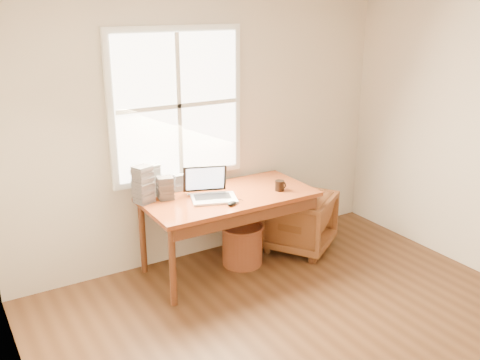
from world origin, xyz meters
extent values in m
cube|color=beige|center=(0.00, 2.26, 1.30)|extent=(4.00, 0.02, 2.60)
cube|color=beige|center=(-2.01, 0.00, 1.30)|extent=(0.02, 4.50, 2.60)
cube|color=silver|center=(-0.30, 2.22, 1.55)|extent=(1.32, 0.05, 1.42)
cube|color=white|center=(-0.30, 2.19, 1.55)|extent=(1.20, 0.02, 1.30)
cube|color=silver|center=(-0.30, 2.18, 1.55)|extent=(0.04, 0.02, 1.30)
cube|color=silver|center=(-0.30, 2.18, 1.55)|extent=(1.20, 0.02, 0.04)
cube|color=brown|center=(0.00, 1.80, 0.73)|extent=(1.60, 0.80, 0.04)
imported|color=brown|center=(0.83, 1.80, 0.30)|extent=(0.90, 0.91, 0.60)
cylinder|color=brown|center=(0.15, 1.80, 0.19)|extent=(0.50, 0.50, 0.39)
ellipsoid|color=black|center=(-0.11, 1.55, 0.77)|extent=(0.12, 0.10, 0.03)
cylinder|color=black|center=(0.47, 1.65, 0.80)|extent=(0.11, 0.11, 0.10)
cube|color=silver|center=(-0.62, 2.16, 0.90)|extent=(0.17, 0.16, 0.30)
cube|color=black|center=(-0.55, 2.00, 0.86)|extent=(0.15, 0.14, 0.21)
cube|color=gray|center=(-0.75, 2.02, 0.92)|extent=(0.19, 0.18, 0.34)
cube|color=silver|center=(-0.33, 2.16, 0.83)|extent=(0.13, 0.11, 0.16)
camera|label=1|loc=(-2.32, -2.25, 2.47)|focal=40.00mm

